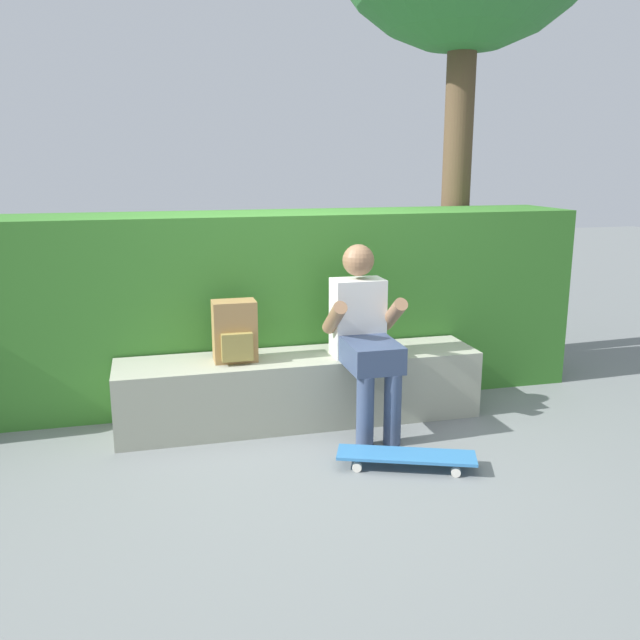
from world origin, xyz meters
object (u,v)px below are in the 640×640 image
at_px(skateboard_near_person, 406,456).
at_px(backpack_on_bench, 235,332).
at_px(person_skater, 364,332).
at_px(bench_main, 300,388).

xyz_separation_m(skateboard_near_person, backpack_on_bench, (-0.87, 0.87, 0.58)).
bearing_deg(backpack_on_bench, person_skater, -14.56).
bearing_deg(skateboard_near_person, backpack_on_bench, 134.72).
distance_m(bench_main, skateboard_near_person, 0.99).
bearing_deg(backpack_on_bench, skateboard_near_person, -45.28).
height_order(person_skater, skateboard_near_person, person_skater).
bearing_deg(person_skater, bench_main, 149.64).
relative_size(bench_main, backpack_on_bench, 6.12).
distance_m(person_skater, backpack_on_bench, 0.84).
xyz_separation_m(bench_main, person_skater, (0.38, -0.22, 0.43)).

